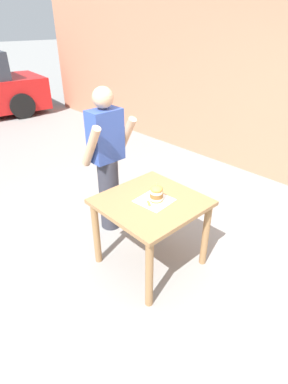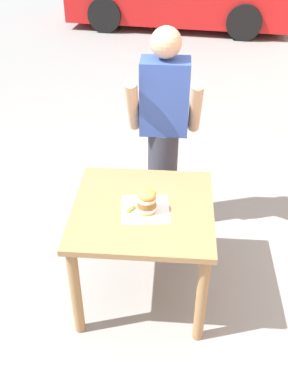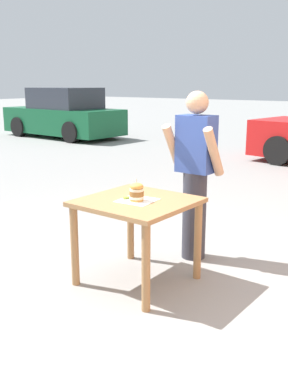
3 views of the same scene
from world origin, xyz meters
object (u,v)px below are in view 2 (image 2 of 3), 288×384
object	(u,v)px
patio_table	(143,224)
sandwich	(147,201)
pickle_spear	(131,209)
diner_across_table	(164,133)

from	to	relation	value
patio_table	sandwich	distance (m)	0.22
pickle_spear	patio_table	bearing A→B (deg)	30.84
sandwich	diner_across_table	bearing A→B (deg)	85.30
patio_table	diner_across_table	distance (m)	0.85
patio_table	pickle_spear	size ratio (longest dim) A/B	12.29
patio_table	diner_across_table	bearing A→B (deg)	83.13
patio_table	diner_across_table	xyz separation A→B (m)	(0.10, 0.81, 0.25)
patio_table	pickle_spear	distance (m)	0.17
pickle_spear	diner_across_table	xyz separation A→B (m)	(0.17, 0.85, 0.10)
sandwich	patio_table	bearing A→B (deg)	124.60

